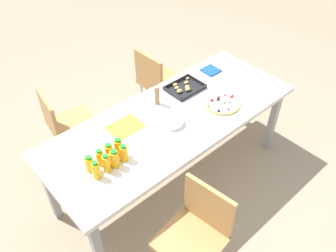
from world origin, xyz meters
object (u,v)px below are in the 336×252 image
object	(u,v)px
chair_far_left	(65,123)
juice_bottle_2	(115,159)
juice_bottle_6	(109,152)
snack_tray	(184,88)
napkin_stack	(211,70)
chair_near_left	(197,230)
juice_bottle_0	(96,170)
juice_bottle_7	(118,147)
cardboard_tube	(157,95)
paper_folder	(125,127)
juice_bottle_1	(106,163)
juice_bottle_4	(89,164)
juice_bottle_5	(100,158)
plate_stack	(172,122)
party_table	(173,123)
chair_far_right	(157,80)
juice_bottle_3	(124,153)
fruit_pizza	(221,103)

from	to	relation	value
chair_far_left	juice_bottle_2	xyz separation A→B (m)	(-0.07, -0.91, 0.32)
juice_bottle_6	snack_tray	xyz separation A→B (m)	(0.97, 0.25, -0.05)
napkin_stack	chair_near_left	bearing A→B (deg)	-139.71
juice_bottle_0	napkin_stack	bearing A→B (deg)	13.97
juice_bottle_7	cardboard_tube	bearing A→B (deg)	24.30
juice_bottle_2	juice_bottle_6	distance (m)	0.08
cardboard_tube	paper_folder	size ratio (longest dim) A/B	0.66
juice_bottle_1	juice_bottle_4	world-z (taller)	juice_bottle_1
juice_bottle_5	plate_stack	xyz separation A→B (m)	(0.65, -0.02, -0.04)
chair_far_left	party_table	bearing A→B (deg)	44.41
juice_bottle_5	snack_tray	world-z (taller)	juice_bottle_5
chair_far_left	juice_bottle_2	world-z (taller)	juice_bottle_2
juice_bottle_7	paper_folder	xyz separation A→B (m)	(0.20, 0.21, -0.07)
juice_bottle_7	cardboard_tube	size ratio (longest dim) A/B	0.87
chair_far_left	cardboard_tube	xyz separation A→B (m)	(0.59, -0.58, 0.34)
chair_far_right	napkin_stack	world-z (taller)	chair_far_right
chair_near_left	juice_bottle_7	xyz separation A→B (m)	(-0.10, 0.70, 0.32)
juice_bottle_2	juice_bottle_6	xyz separation A→B (m)	(0.01, 0.08, -0.00)
juice_bottle_1	juice_bottle_7	bearing A→B (deg)	25.39
chair_near_left	paper_folder	bearing A→B (deg)	-14.57
chair_near_left	snack_tray	size ratio (longest dim) A/B	2.65
juice_bottle_5	juice_bottle_7	bearing A→B (deg)	-3.74
snack_tray	juice_bottle_3	bearing A→B (deg)	-160.01
juice_bottle_5	juice_bottle_7	world-z (taller)	juice_bottle_7
plate_stack	napkin_stack	bearing A→B (deg)	22.05
juice_bottle_2	plate_stack	xyz separation A→B (m)	(0.59, 0.06, -0.05)
party_table	snack_tray	bearing A→B (deg)	32.62
plate_stack	paper_folder	world-z (taller)	plate_stack
snack_tray	juice_bottle_0	bearing A→B (deg)	-163.45
juice_bottle_2	paper_folder	world-z (taller)	juice_bottle_2
chair_near_left	juice_bottle_2	world-z (taller)	juice_bottle_2
juice_bottle_7	plate_stack	xyz separation A→B (m)	(0.50, -0.01, -0.05)
snack_tray	cardboard_tube	world-z (taller)	cardboard_tube
party_table	juice_bottle_6	world-z (taller)	juice_bottle_6
fruit_pizza	snack_tray	xyz separation A→B (m)	(-0.08, 0.36, -0.00)
chair_far_right	juice_bottle_2	size ratio (longest dim) A/B	5.62
juice_bottle_0	fruit_pizza	xyz separation A→B (m)	(1.21, -0.03, -0.06)
juice_bottle_0	juice_bottle_4	world-z (taller)	juice_bottle_0
fruit_pizza	juice_bottle_7	bearing A→B (deg)	174.01
cardboard_tube	party_table	bearing A→B (deg)	-95.49
juice_bottle_4	chair_far_left	bearing A→B (deg)	75.27
chair_far_left	juice_bottle_1	world-z (taller)	juice_bottle_1
party_table	chair_far_right	distance (m)	0.92
juice_bottle_1	juice_bottle_5	size ratio (longest dim) A/B	1.12
party_table	chair_far_right	bearing A→B (deg)	57.55
juice_bottle_1	snack_tray	xyz separation A→B (m)	(1.04, 0.33, -0.06)
chair_far_left	juice_bottle_3	bearing A→B (deg)	9.19
chair_near_left	snack_tray	bearing A→B (deg)	-47.48
juice_bottle_0	juice_bottle_3	bearing A→B (deg)	2.12
chair_far_right	fruit_pizza	xyz separation A→B (m)	(-0.07, -0.91, 0.26)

